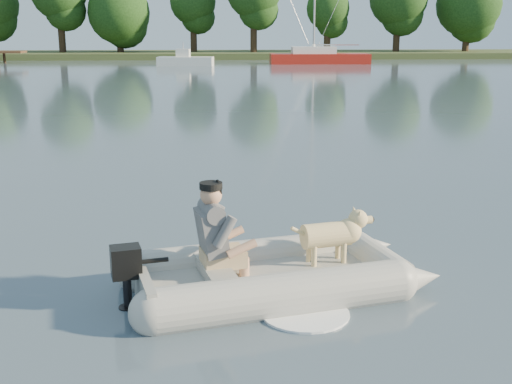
{
  "coord_description": "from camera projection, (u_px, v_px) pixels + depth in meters",
  "views": [
    {
      "loc": [
        -0.51,
        -6.62,
        2.94
      ],
      "look_at": [
        0.06,
        1.92,
        0.75
      ],
      "focal_mm": 45.0,
      "sensor_mm": 36.0,
      "label": 1
    }
  ],
  "objects": [
    {
      "name": "outboard_motor",
      "position": [
        127.0,
        280.0,
        6.88
      ],
      "size": [
        0.48,
        0.39,
        0.8
      ],
      "primitive_type": null,
      "rotation": [
        0.0,
        0.0,
        0.24
      ],
      "color": "black",
      "rests_on": "dinghy"
    },
    {
      "name": "dog",
      "position": [
        327.0,
        239.0,
        7.56
      ],
      "size": [
        1.0,
        0.55,
        0.63
      ],
      "primitive_type": null,
      "rotation": [
        0.0,
        0.0,
        0.24
      ],
      "color": "#D4B67A",
      "rests_on": "dinghy"
    },
    {
      "name": "shore_bank",
      "position": [
        217.0,
        55.0,
        67.04
      ],
      "size": [
        160.0,
        12.0,
        0.7
      ],
      "primitive_type": "cube",
      "color": "#47512D",
      "rests_on": "water"
    },
    {
      "name": "man",
      "position": [
        214.0,
        228.0,
        7.09
      ],
      "size": [
        0.86,
        0.79,
        1.09
      ],
      "primitive_type": null,
      "rotation": [
        0.0,
        0.0,
        0.24
      ],
      "color": "#5C5D61",
      "rests_on": "dinghy"
    },
    {
      "name": "treeline",
      "position": [
        180.0,
        3.0,
        64.64
      ],
      "size": [
        71.02,
        7.35,
        9.27
      ],
      "color": "#332316",
      "rests_on": "shore_bank"
    },
    {
      "name": "water",
      "position": [
        262.0,
        299.0,
        7.16
      ],
      "size": [
        160.0,
        160.0,
        0.0
      ],
      "primitive_type": "plane",
      "color": "slate",
      "rests_on": "ground"
    },
    {
      "name": "motorboat",
      "position": [
        185.0,
        55.0,
        51.88
      ],
      "size": [
        4.82,
        2.33,
        1.96
      ],
      "primitive_type": null,
      "rotation": [
        0.0,
        0.0,
        -0.12
      ],
      "color": "white",
      "rests_on": "water"
    },
    {
      "name": "dinghy",
      "position": [
        275.0,
        240.0,
        7.3
      ],
      "size": [
        5.52,
        4.57,
        1.4
      ],
      "primitive_type": null,
      "rotation": [
        0.0,
        0.0,
        0.24
      ],
      "color": "#A5A5A0",
      "rests_on": "water"
    },
    {
      "name": "sailboat",
      "position": [
        318.0,
        58.0,
        55.09
      ],
      "size": [
        8.52,
        2.72,
        11.65
      ],
      "rotation": [
        0.0,
        0.0,
        -0.02
      ],
      "color": "#9E1B12",
      "rests_on": "water"
    }
  ]
}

